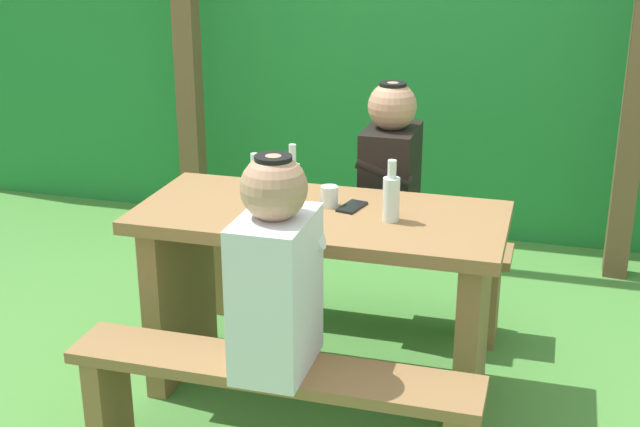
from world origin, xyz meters
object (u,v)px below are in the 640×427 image
(person_black_coat, at_px, (390,170))
(bottle_center, at_px, (293,181))
(bench_near, at_px, (272,396))
(bench_far, at_px, (355,261))
(bottle_right, at_px, (391,197))
(person_white_shirt, at_px, (276,272))
(picnic_table, at_px, (320,270))
(drinking_glass, at_px, (329,196))
(bottle_left, at_px, (255,190))
(cell_phone, at_px, (352,207))

(person_black_coat, height_order, bottle_center, person_black_coat)
(bench_near, distance_m, person_black_coat, 1.27)
(bench_far, distance_m, bottle_center, 0.77)
(bench_far, height_order, bottle_right, bottle_right)
(person_white_shirt, bearing_deg, picnic_table, 92.04)
(person_black_coat, bearing_deg, bench_far, 178.75)
(bottle_center, bearing_deg, drinking_glass, 3.22)
(bench_far, bearing_deg, bottle_center, -103.28)
(bottle_left, bearing_deg, bottle_right, 7.57)
(bench_far, xyz_separation_m, person_white_shirt, (0.02, -1.18, 0.45))
(person_black_coat, xyz_separation_m, cell_phone, (-0.05, -0.52, 0.00))
(bench_near, xyz_separation_m, bottle_left, (-0.22, 0.50, 0.55))
(bottle_left, bearing_deg, cell_phone, 26.03)
(bottle_center, bearing_deg, bench_far, 76.72)
(picnic_table, bearing_deg, person_white_shirt, -87.96)
(picnic_table, distance_m, bottle_left, 0.42)
(bottle_right, xyz_separation_m, cell_phone, (-0.17, 0.10, -0.09))
(bottle_left, bearing_deg, bench_near, -65.89)
(bench_near, height_order, drinking_glass, drinking_glass)
(bench_near, xyz_separation_m, bottle_right, (0.28, 0.57, 0.54))
(bottle_left, distance_m, bottle_right, 0.51)
(bottle_right, bearing_deg, person_black_coat, 101.46)
(bench_far, relative_size, bottle_center, 5.90)
(picnic_table, xyz_separation_m, bottle_center, (-0.13, 0.06, 0.34))
(bench_near, height_order, bottle_left, bottle_left)
(bottle_right, bearing_deg, bottle_center, 168.13)
(person_black_coat, bearing_deg, picnic_table, -104.48)
(picnic_table, bearing_deg, bench_near, -90.00)
(person_white_shirt, distance_m, bottle_right, 0.63)
(cell_phone, bearing_deg, bottle_center, -164.26)
(person_white_shirt, bearing_deg, cell_phone, 82.56)
(person_black_coat, bearing_deg, bottle_left, -118.93)
(bottle_left, bearing_deg, picnic_table, 22.27)
(drinking_glass, distance_m, bottle_right, 0.28)
(bottle_center, xyz_separation_m, cell_phone, (0.23, 0.01, -0.09))
(person_white_shirt, xyz_separation_m, bottle_left, (-0.25, 0.50, 0.09))
(picnic_table, xyz_separation_m, bench_far, (0.00, 0.59, -0.21))
(person_white_shirt, height_order, person_black_coat, same)
(drinking_glass, relative_size, bottle_left, 0.34)
(bottle_left, xyz_separation_m, cell_phone, (0.33, 0.16, -0.09))
(drinking_glass, height_order, cell_phone, drinking_glass)
(person_black_coat, bearing_deg, drinking_glass, -104.41)
(person_black_coat, distance_m, bottle_right, 0.63)
(bench_far, distance_m, person_black_coat, 0.48)
(person_white_shirt, relative_size, person_black_coat, 1.00)
(cell_phone, bearing_deg, picnic_table, -133.69)
(bench_near, distance_m, bench_far, 1.19)
(picnic_table, relative_size, bench_far, 1.00)
(bench_far, distance_m, bottle_left, 0.90)
(bench_near, height_order, cell_phone, cell_phone)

